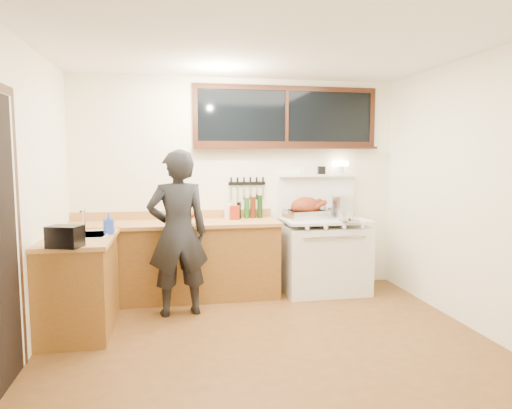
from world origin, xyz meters
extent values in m
cube|color=brown|center=(0.00, 0.00, -0.01)|extent=(4.00, 3.50, 0.02)
cube|color=white|center=(0.00, 1.77, 1.30)|extent=(4.00, 0.05, 2.60)
cube|color=white|center=(0.00, -1.77, 1.30)|extent=(4.00, 0.05, 2.60)
cube|color=white|center=(-2.02, 0.00, 1.30)|extent=(0.05, 3.50, 2.60)
cube|color=white|center=(2.02, 0.00, 1.30)|extent=(0.05, 3.50, 2.60)
cube|color=white|center=(0.00, 0.00, 2.62)|extent=(4.00, 3.50, 0.05)
cube|color=brown|center=(-0.80, 1.45, 0.43)|extent=(2.40, 0.60, 0.86)
cube|color=#BF864C|center=(-0.80, 1.44, 0.88)|extent=(2.44, 0.64, 0.04)
cube|color=#BF864C|center=(-0.80, 1.74, 0.95)|extent=(2.40, 0.03, 0.10)
sphere|color=#B78C38|center=(-1.80, 1.17, 0.70)|extent=(0.03, 0.03, 0.03)
sphere|color=#B78C38|center=(-1.30, 1.17, 0.70)|extent=(0.03, 0.03, 0.03)
sphere|color=#B78C38|center=(-0.80, 1.17, 0.70)|extent=(0.03, 0.03, 0.03)
sphere|color=#B78C38|center=(-0.30, 1.17, 0.70)|extent=(0.03, 0.03, 0.03)
sphere|color=#B78C38|center=(0.15, 1.17, 0.70)|extent=(0.03, 0.03, 0.03)
cube|color=brown|center=(-1.70, 0.62, 0.43)|extent=(0.60, 1.05, 0.86)
cube|color=#BF864C|center=(-1.69, 0.62, 0.88)|extent=(0.64, 1.09, 0.04)
cube|color=white|center=(-1.68, 0.70, 0.84)|extent=(0.45, 0.40, 0.14)
cube|color=white|center=(-1.68, 0.70, 0.91)|extent=(0.50, 0.45, 0.01)
cylinder|color=silver|center=(-1.68, 0.88, 1.02)|extent=(0.02, 0.02, 0.24)
cylinder|color=silver|center=(-1.68, 0.80, 1.13)|extent=(0.02, 0.18, 0.02)
cube|color=white|center=(1.00, 1.40, 0.41)|extent=(1.00, 0.70, 0.82)
cube|color=white|center=(1.00, 1.40, 0.89)|extent=(1.02, 0.72, 0.03)
cube|color=white|center=(1.00, 1.06, 0.52)|extent=(0.88, 0.02, 0.46)
cylinder|color=silver|center=(1.00, 1.03, 0.74)|extent=(0.75, 0.02, 0.02)
cylinder|color=white|center=(0.67, 1.04, 0.85)|extent=(0.04, 0.03, 0.04)
cylinder|color=white|center=(0.89, 1.04, 0.85)|extent=(0.04, 0.03, 0.04)
cylinder|color=white|center=(1.11, 1.04, 0.85)|extent=(0.04, 0.03, 0.04)
cylinder|color=white|center=(1.33, 1.04, 0.85)|extent=(0.04, 0.03, 0.04)
cube|color=white|center=(1.00, 1.72, 1.15)|extent=(1.00, 0.05, 0.50)
cube|color=white|center=(1.00, 1.69, 1.41)|extent=(1.00, 0.12, 0.03)
cylinder|color=white|center=(1.30, 1.69, 1.48)|extent=(0.10, 0.10, 0.10)
cube|color=#FFE5B2|center=(1.30, 1.69, 1.56)|extent=(0.18, 0.09, 0.06)
cube|color=black|center=(1.05, 1.69, 1.48)|extent=(0.09, 0.05, 0.10)
cylinder|color=white|center=(0.82, 1.69, 1.47)|extent=(0.04, 0.04, 0.09)
cylinder|color=white|center=(0.76, 1.69, 1.47)|extent=(0.04, 0.04, 0.09)
cube|color=black|center=(0.60, 1.73, 2.15)|extent=(2.20, 0.01, 0.62)
cube|color=black|center=(0.60, 1.73, 2.49)|extent=(2.32, 0.04, 0.06)
cube|color=black|center=(0.60, 1.73, 1.81)|extent=(2.32, 0.04, 0.06)
cube|color=black|center=(-0.53, 1.73, 2.15)|extent=(0.06, 0.04, 0.62)
cube|color=black|center=(1.73, 1.73, 2.15)|extent=(0.06, 0.04, 0.62)
cube|color=black|center=(0.60, 1.73, 2.15)|extent=(0.04, 0.04, 0.62)
cube|color=black|center=(0.60, 1.68, 1.76)|extent=(2.32, 0.13, 0.03)
cube|color=black|center=(-1.99, -0.07, 1.05)|extent=(0.01, 0.07, 2.10)
cube|color=black|center=(0.10, 1.74, 1.32)|extent=(0.46, 0.02, 0.04)
cube|color=silver|center=(-0.10, 1.72, 1.21)|extent=(0.02, 0.00, 0.18)
cube|color=black|center=(-0.10, 1.72, 1.35)|extent=(0.02, 0.02, 0.10)
cube|color=silver|center=(-0.02, 1.72, 1.21)|extent=(0.02, 0.00, 0.18)
cube|color=black|center=(-0.02, 1.72, 1.35)|extent=(0.02, 0.02, 0.10)
cube|color=silver|center=(0.06, 1.72, 1.21)|extent=(0.02, 0.00, 0.18)
cube|color=black|center=(0.06, 1.72, 1.35)|extent=(0.02, 0.02, 0.10)
cube|color=silver|center=(0.14, 1.72, 1.21)|extent=(0.03, 0.00, 0.18)
cube|color=black|center=(0.14, 1.72, 1.35)|extent=(0.02, 0.02, 0.10)
cube|color=silver|center=(0.22, 1.72, 1.21)|extent=(0.03, 0.00, 0.18)
cube|color=black|center=(0.22, 1.72, 1.35)|extent=(0.02, 0.02, 0.10)
cube|color=silver|center=(0.30, 1.72, 1.21)|extent=(0.03, 0.00, 0.18)
cube|color=black|center=(0.30, 1.72, 1.35)|extent=(0.02, 0.02, 0.10)
imported|color=black|center=(-0.77, 0.89, 0.86)|extent=(0.69, 0.51, 1.73)
imported|color=blue|center=(-1.43, 0.75, 1.00)|extent=(0.10, 0.10, 0.21)
cube|color=black|center=(-1.70, 0.12, 0.99)|extent=(0.31, 0.26, 0.18)
cube|color=#BF864C|center=(-0.69, 1.28, 0.91)|extent=(0.40, 0.33, 0.02)
ellipsoid|color=maroon|center=(-0.69, 1.28, 0.97)|extent=(0.22, 0.17, 0.11)
sphere|color=maroon|center=(-0.60, 1.32, 1.00)|extent=(0.04, 0.04, 0.04)
sphere|color=maroon|center=(-0.60, 1.23, 1.00)|extent=(0.04, 0.04, 0.04)
cube|color=silver|center=(0.79, 1.50, 0.95)|extent=(0.55, 0.45, 0.10)
cube|color=#3F3F42|center=(0.79, 1.50, 0.98)|extent=(0.48, 0.39, 0.03)
torus|color=silver|center=(0.54, 1.50, 1.00)|extent=(0.03, 0.10, 0.10)
torus|color=silver|center=(1.05, 1.50, 1.00)|extent=(0.03, 0.10, 0.10)
ellipsoid|color=maroon|center=(0.79, 1.50, 1.04)|extent=(0.43, 0.35, 0.24)
cylinder|color=maroon|center=(0.92, 1.41, 1.06)|extent=(0.14, 0.08, 0.11)
sphere|color=maroon|center=(0.99, 1.41, 1.09)|extent=(0.07, 0.07, 0.07)
cylinder|color=maroon|center=(0.92, 1.59, 1.06)|extent=(0.14, 0.08, 0.11)
sphere|color=maroon|center=(0.99, 1.59, 1.09)|extent=(0.07, 0.07, 0.07)
cylinder|color=silver|center=(1.27, 1.52, 1.03)|extent=(0.37, 0.37, 0.26)
cylinder|color=silver|center=(1.18, 1.64, 0.96)|extent=(0.20, 0.20, 0.11)
cylinder|color=black|center=(1.23, 1.75, 1.00)|extent=(0.08, 0.15, 0.02)
cylinder|color=silver|center=(1.20, 1.10, 0.91)|extent=(0.26, 0.26, 0.02)
sphere|color=black|center=(1.20, 1.10, 0.93)|extent=(0.03, 0.03, 0.03)
cube|color=#9A2410|center=(-0.08, 1.54, 0.98)|extent=(0.13, 0.11, 0.17)
cylinder|color=white|center=(-0.15, 1.60, 0.99)|extent=(0.10, 0.10, 0.18)
cylinder|color=black|center=(-0.10, 1.63, 0.99)|extent=(0.06, 0.06, 0.18)
cylinder|color=black|center=(-0.02, 1.63, 1.00)|extent=(0.05, 0.05, 0.20)
cylinder|color=black|center=(0.08, 1.63, 1.02)|extent=(0.06, 0.06, 0.25)
cylinder|color=black|center=(0.16, 1.63, 1.03)|extent=(0.07, 0.07, 0.26)
cylinder|color=black|center=(0.24, 1.63, 1.04)|extent=(0.06, 0.06, 0.28)
camera|label=1|loc=(-0.82, -3.84, 1.65)|focal=32.00mm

